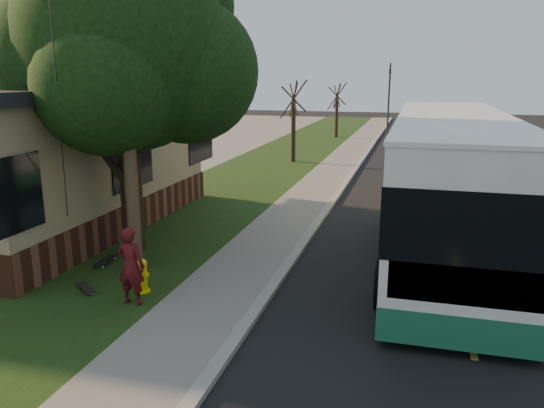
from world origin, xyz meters
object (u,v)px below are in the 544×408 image
at_px(utility_pole, 124,72).
at_px(traffic_signal, 389,94).
at_px(bare_tree_far, 337,111).
at_px(dumpster, 38,203).
at_px(bare_tree_near, 293,122).
at_px(distant_car, 404,134).
at_px(skateboard_spare, 86,288).
at_px(fire_hydrant, 142,276).
at_px(transit_bus, 449,176).
at_px(skateboard_main, 106,261).
at_px(leafy_tree, 127,50).
at_px(skateboarder, 131,266).

bearing_deg(utility_pole, traffic_signal, 83.42).
distance_m(bare_tree_far, dumpster, 26.65).
height_order(utility_pole, bare_tree_near, utility_pole).
bearing_deg(distant_car, dumpster, -119.93).
relative_size(skateboard_spare, distant_car, 0.18).
bearing_deg(utility_pole, fire_hydrant, -54.62).
xyz_separation_m(utility_pole, transit_bus, (7.06, 4.49, -2.73)).
xyz_separation_m(fire_hydrant, transit_bus, (6.36, 5.49, 1.47)).
distance_m(bare_tree_far, distant_car, 5.49).
height_order(bare_tree_near, traffic_signal, traffic_signal).
height_order(fire_hydrant, utility_pole, utility_pole).
height_order(dumpster, distant_car, dumpster).
bearing_deg(transit_bus, bare_tree_near, 120.11).
distance_m(bare_tree_far, skateboard_main, 28.74).
xyz_separation_m(utility_pole, skateboard_main, (-1.05, 0.36, -4.50)).
xyz_separation_m(utility_pole, bare_tree_far, (0.31, 29.01, -2.63)).
height_order(leafy_tree, skateboard_spare, leafy_tree).
relative_size(utility_pole, transit_bus, 0.69).
bearing_deg(fire_hydrant, dumpster, 145.55).
relative_size(skateboarder, skateboard_main, 1.79).
bearing_deg(skateboard_main, skateboarder, -46.26).
xyz_separation_m(leafy_tree, transit_bus, (7.93, 2.84, -3.26)).
xyz_separation_m(skateboarder, skateboard_main, (-1.86, 1.94, -0.74)).
xyz_separation_m(leafy_tree, skateboarder, (1.67, -3.23, -4.29)).
xyz_separation_m(bare_tree_far, dumpster, (-5.30, -26.09, -1.26)).
xyz_separation_m(traffic_signal, skateboard_spare, (-4.32, -34.26, -3.04)).
distance_m(dumpster, distant_car, 26.24).
height_order(bare_tree_far, transit_bus, bare_tree_far).
xyz_separation_m(bare_tree_near, bare_tree_far, (0.50, 12.00, -0.15)).
height_order(fire_hydrant, traffic_signal, traffic_signal).
bearing_deg(bare_tree_near, skateboarder, -86.92).
bearing_deg(fire_hydrant, bare_tree_far, 90.76).
relative_size(fire_hydrant, skateboard_main, 0.82).
xyz_separation_m(transit_bus, distant_car, (-1.79, 22.58, -1.22)).
bearing_deg(utility_pole, transit_bus, 32.48).
distance_m(traffic_signal, skateboard_spare, 34.66).
distance_m(traffic_signal, skateboard_main, 33.14).
bearing_deg(leafy_tree, skateboard_spare, -83.11).
bearing_deg(skateboard_spare, fire_hydrant, 12.00).
xyz_separation_m(bare_tree_near, skateboard_main, (-0.86, -16.64, -2.02)).
distance_m(fire_hydrant, dumpster, 6.92).
relative_size(fire_hydrant, skateboarder, 0.46).
relative_size(traffic_signal, skateboarder, 3.41).
distance_m(transit_bus, skateboard_spare, 9.67).
bearing_deg(fire_hydrant, skateboard_main, 142.32).
relative_size(bare_tree_far, traffic_signal, 0.73).
xyz_separation_m(leafy_tree, skateboard_main, (-0.19, -1.29, -5.04)).
distance_m(fire_hydrant, leafy_tree, 5.65).
xyz_separation_m(skateboarder, distant_car, (4.46, 28.65, -0.19)).
distance_m(bare_tree_far, skateboarder, 30.61).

